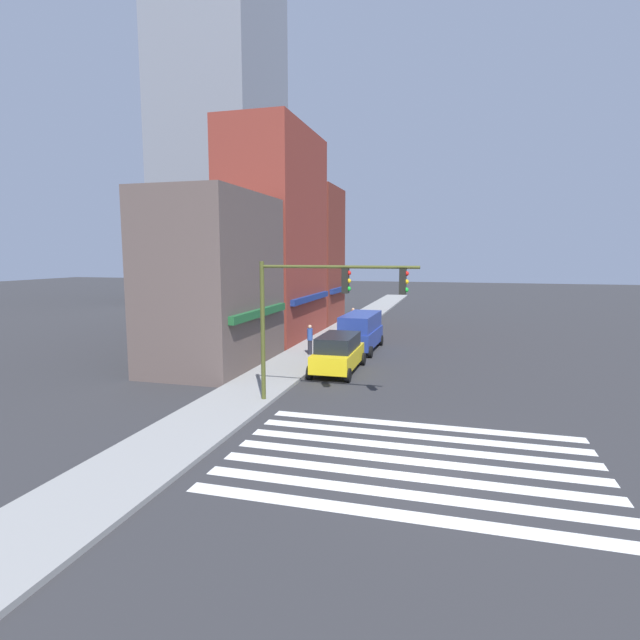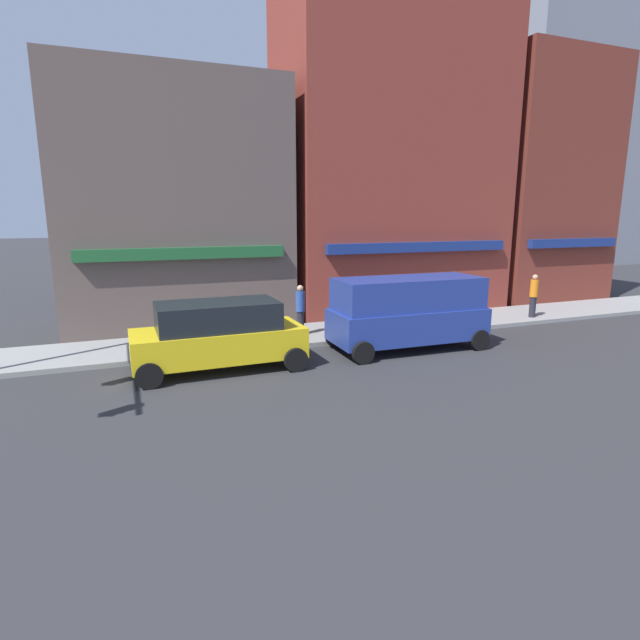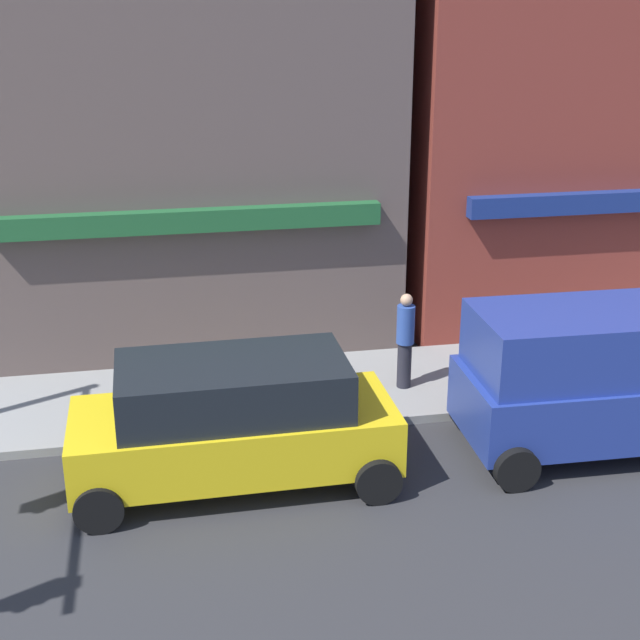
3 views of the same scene
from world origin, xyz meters
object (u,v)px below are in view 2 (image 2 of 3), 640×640
suv_yellow (219,334)px  van_blue (408,310)px  pedestrian_orange_vest (534,295)px  pedestrian_blue_shirt (300,309)px

suv_yellow → van_blue: bearing=-0.6°
van_blue → pedestrian_orange_vest: bearing=16.6°
pedestrian_orange_vest → van_blue: bearing=168.3°
suv_yellow → pedestrian_blue_shirt: (3.30, 2.51, 0.04)m
suv_yellow → van_blue: (6.10, -0.00, 0.25)m
suv_yellow → pedestrian_orange_vest: bearing=7.8°
van_blue → pedestrian_blue_shirt: (-2.80, 2.51, -0.21)m
suv_yellow → pedestrian_blue_shirt: bearing=36.6°
van_blue → pedestrian_orange_vest: (7.17, 1.97, -0.21)m
suv_yellow → pedestrian_orange_vest: 13.42m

